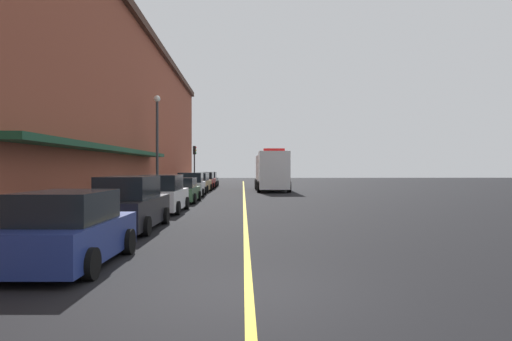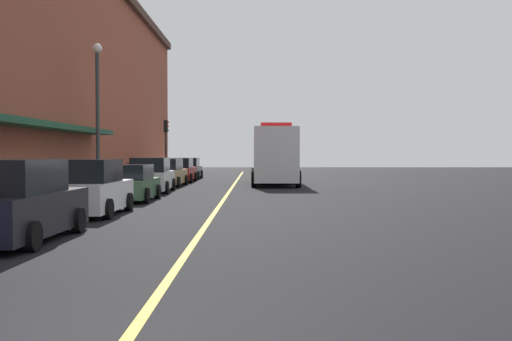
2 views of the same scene
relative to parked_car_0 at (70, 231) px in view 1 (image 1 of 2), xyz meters
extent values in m
plane|color=black|center=(3.95, 22.78, -0.78)|extent=(112.00, 112.00, 0.00)
cube|color=#9E9B93|center=(-2.25, 22.78, -0.71)|extent=(2.40, 70.00, 0.15)
cube|color=gold|center=(3.95, 22.78, -0.78)|extent=(0.16, 70.00, 0.01)
cube|color=brown|center=(-8.53, 21.78, 5.64)|extent=(10.16, 64.00, 12.86)
cube|color=#472D23|center=(-3.30, 21.78, 11.77)|extent=(0.40, 64.00, 0.60)
cube|color=#19472D|center=(-2.90, 13.78, 2.32)|extent=(1.20, 22.40, 0.24)
cube|color=navy|center=(0.00, 0.06, -0.20)|extent=(1.92, 4.20, 0.82)
cube|color=black|center=(0.00, -0.15, 0.55)|extent=(1.69, 2.33, 0.67)
cylinder|color=black|center=(-0.87, 1.37, -0.46)|extent=(0.24, 0.65, 0.64)
cylinder|color=black|center=(0.95, 1.32, -0.46)|extent=(0.24, 0.65, 0.64)
cylinder|color=black|center=(0.88, -1.26, -0.46)|extent=(0.24, 0.65, 0.64)
cube|color=black|center=(-0.10, 5.77, -0.14)|extent=(1.92, 4.94, 0.94)
cube|color=black|center=(-0.10, 5.52, 0.71)|extent=(1.69, 2.73, 0.77)
cylinder|color=black|center=(-0.97, 7.31, -0.46)|extent=(0.24, 0.65, 0.64)
cylinder|color=black|center=(0.85, 7.26, -0.46)|extent=(0.24, 0.65, 0.64)
cylinder|color=black|center=(-1.04, 4.27, -0.46)|extent=(0.24, 0.65, 0.64)
cylinder|color=black|center=(0.77, 4.23, -0.46)|extent=(0.24, 0.65, 0.64)
cube|color=silver|center=(-0.05, 11.82, -0.16)|extent=(1.95, 4.45, 0.91)
cube|color=black|center=(-0.05, 11.60, 0.67)|extent=(1.72, 2.46, 0.74)
cylinder|color=black|center=(-0.95, 13.21, -0.46)|extent=(0.24, 0.65, 0.64)
cylinder|color=black|center=(0.92, 13.16, -0.46)|extent=(0.24, 0.65, 0.64)
cylinder|color=black|center=(-1.02, 10.48, -0.46)|extent=(0.24, 0.65, 0.64)
cylinder|color=black|center=(0.85, 10.44, -0.46)|extent=(0.24, 0.65, 0.64)
cube|color=#2D5133|center=(0.07, 17.71, -0.23)|extent=(1.85, 4.38, 0.75)
cube|color=black|center=(0.07, 17.49, 0.45)|extent=(1.65, 2.42, 0.61)
cylinder|color=black|center=(-0.82, 19.07, -0.46)|extent=(0.23, 0.64, 0.64)
cylinder|color=black|center=(1.00, 19.05, -0.46)|extent=(0.23, 0.64, 0.64)
cylinder|color=black|center=(-0.85, 16.37, -0.46)|extent=(0.23, 0.64, 0.64)
cylinder|color=black|center=(0.97, 16.35, -0.46)|extent=(0.23, 0.64, 0.64)
cube|color=silver|center=(-0.05, 23.64, -0.17)|extent=(1.99, 4.93, 0.88)
cube|color=black|center=(-0.04, 23.40, 0.64)|extent=(1.75, 2.73, 0.72)
cylinder|color=black|center=(-1.03, 25.13, -0.46)|extent=(0.24, 0.65, 0.64)
cylinder|color=black|center=(0.86, 25.18, -0.46)|extent=(0.24, 0.65, 0.64)
cylinder|color=black|center=(-0.96, 22.10, -0.46)|extent=(0.24, 0.65, 0.64)
cylinder|color=black|center=(0.94, 22.15, -0.46)|extent=(0.24, 0.65, 0.64)
cube|color=#A5844C|center=(-0.06, 29.29, -0.20)|extent=(2.01, 4.91, 0.83)
cube|color=black|center=(-0.07, 29.05, 0.56)|extent=(1.75, 2.73, 0.68)
cylinder|color=black|center=(-0.93, 30.83, -0.46)|extent=(0.24, 0.65, 0.64)
cylinder|color=black|center=(0.92, 30.76, -0.46)|extent=(0.24, 0.65, 0.64)
cylinder|color=black|center=(-1.04, 27.83, -0.46)|extent=(0.24, 0.65, 0.64)
cylinder|color=black|center=(0.81, 27.76, -0.46)|extent=(0.24, 0.65, 0.64)
cube|color=maroon|center=(0.07, 34.86, -0.19)|extent=(1.84, 4.69, 0.83)
cube|color=black|center=(0.06, 34.62, 0.56)|extent=(1.63, 2.59, 0.68)
cylinder|color=black|center=(-0.82, 36.32, -0.46)|extent=(0.23, 0.64, 0.64)
cylinder|color=black|center=(0.98, 36.29, -0.46)|extent=(0.23, 0.64, 0.64)
cylinder|color=black|center=(-0.85, 33.42, -0.46)|extent=(0.23, 0.64, 0.64)
cylinder|color=black|center=(0.95, 33.40, -0.46)|extent=(0.23, 0.64, 0.64)
cube|color=#595B60|center=(0.00, 40.42, -0.21)|extent=(1.86, 4.69, 0.81)
cube|color=black|center=(0.00, 40.18, 0.53)|extent=(1.67, 2.58, 0.66)
cylinder|color=black|center=(-0.93, 41.87, -0.46)|extent=(0.22, 0.64, 0.64)
cylinder|color=black|center=(0.94, 41.87, -0.46)|extent=(0.22, 0.64, 0.64)
cylinder|color=black|center=(-0.94, 38.97, -0.46)|extent=(0.22, 0.64, 0.64)
cylinder|color=black|center=(0.93, 38.96, -0.46)|extent=(0.22, 0.64, 0.64)
cube|color=silver|center=(6.53, 27.87, 1.14)|extent=(2.58, 2.45, 3.24)
cube|color=silver|center=(6.50, 32.39, 1.01)|extent=(2.60, 5.92, 2.98)
cube|color=red|center=(6.53, 27.87, 2.88)|extent=(1.80, 0.61, 0.24)
cylinder|color=black|center=(7.83, 27.96, -0.28)|extent=(0.31, 1.00, 1.00)
cylinder|color=black|center=(5.23, 27.95, -0.28)|extent=(0.31, 1.00, 1.00)
cylinder|color=black|center=(7.81, 31.65, -0.28)|extent=(0.31, 1.00, 1.00)
cylinder|color=black|center=(5.21, 31.64, -0.28)|extent=(0.31, 1.00, 1.00)
cylinder|color=black|center=(7.79, 34.04, -0.28)|extent=(0.31, 1.00, 1.00)
cylinder|color=black|center=(5.19, 34.03, -0.28)|extent=(0.31, 1.00, 1.00)
cylinder|color=#4C4C51|center=(-1.40, 16.31, -0.11)|extent=(0.07, 0.07, 1.05)
cube|color=black|center=(-1.40, 16.31, 0.56)|extent=(0.14, 0.18, 0.28)
cylinder|color=#4C4C51|center=(-1.40, 24.41, -0.11)|extent=(0.07, 0.07, 1.05)
cube|color=black|center=(-1.40, 24.41, 0.56)|extent=(0.14, 0.18, 0.28)
cylinder|color=#4C4C51|center=(-1.40, 36.60, -0.11)|extent=(0.07, 0.07, 1.05)
cube|color=black|center=(-1.40, 36.60, 0.56)|extent=(0.14, 0.18, 0.28)
cylinder|color=#4C4C51|center=(-1.40, 29.61, -0.11)|extent=(0.07, 0.07, 1.05)
cube|color=black|center=(-1.40, 29.61, 0.56)|extent=(0.14, 0.18, 0.28)
cylinder|color=#4C4C51|center=(-1.40, 25.57, -0.11)|extent=(0.07, 0.07, 1.05)
cube|color=black|center=(-1.40, 25.57, 0.56)|extent=(0.14, 0.18, 0.28)
cylinder|color=#33383D|center=(-2.00, 20.52, 2.62)|extent=(0.18, 0.18, 6.50)
sphere|color=white|center=(-2.00, 20.52, 6.09)|extent=(0.44, 0.44, 0.44)
cylinder|color=#232326|center=(-1.35, 37.90, 1.07)|extent=(0.14, 0.14, 3.40)
cube|color=black|center=(-1.35, 37.90, 3.22)|extent=(0.28, 0.36, 0.90)
sphere|color=red|center=(-1.19, 37.90, 3.52)|extent=(0.16, 0.16, 0.16)
sphere|color=gold|center=(-1.19, 37.90, 3.22)|extent=(0.16, 0.16, 0.16)
sphere|color=green|center=(-1.19, 37.90, 2.92)|extent=(0.16, 0.16, 0.16)
camera|label=1|loc=(3.84, -9.96, 1.43)|focal=31.12mm
camera|label=2|loc=(5.35, -8.50, 1.25)|focal=43.85mm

